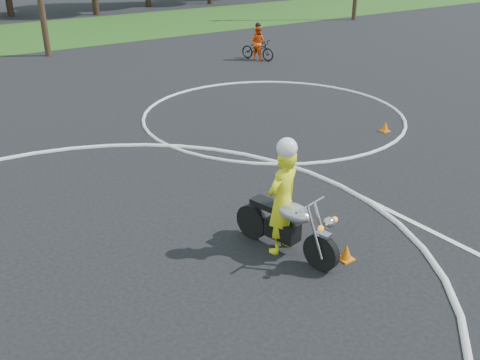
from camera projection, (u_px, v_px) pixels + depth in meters
course_markings at (159, 209)px, 10.92m from camera, size 19.05×19.05×0.12m
primary_motorcycle at (287, 225)px, 9.22m from camera, size 0.78×2.17×1.15m
rider_primary_grp at (283, 198)px, 9.11m from camera, size 0.79×0.60×2.14m
rider_second_grp at (258, 47)px, 23.79m from camera, size 1.10×1.79×1.63m
traffic_cones at (266, 292)px, 8.19m from camera, size 17.61×9.68×0.30m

